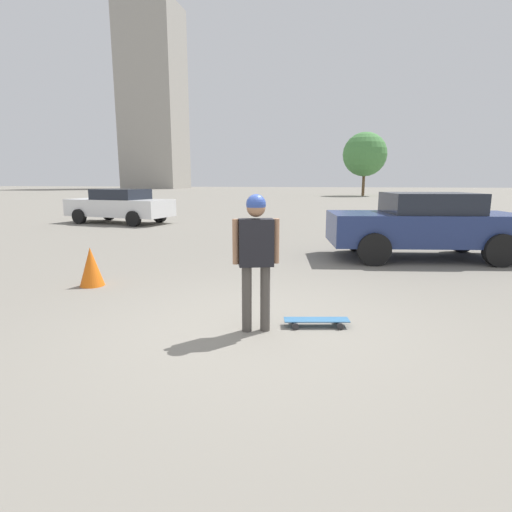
{
  "coord_description": "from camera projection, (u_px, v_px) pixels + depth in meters",
  "views": [
    {
      "loc": [
        0.96,
        -4.35,
        1.74
      ],
      "look_at": [
        0.0,
        0.0,
        0.89
      ],
      "focal_mm": 28.0,
      "sensor_mm": 36.0,
      "label": 1
    }
  ],
  "objects": [
    {
      "name": "ground_plane",
      "position": [
        256.0,
        330.0,
        4.7
      ],
      "size": [
        220.0,
        220.0,
        0.0
      ],
      "primitive_type": "plane",
      "color": "gray"
    },
    {
      "name": "person",
      "position": [
        256.0,
        247.0,
        4.51
      ],
      "size": [
        0.51,
        0.31,
        1.59
      ],
      "rotation": [
        0.0,
        0.0,
        0.33
      ],
      "color": "#4C4742",
      "rests_on": "ground_plane"
    },
    {
      "name": "skateboard",
      "position": [
        316.0,
        321.0,
        4.82
      ],
      "size": [
        0.8,
        0.37,
        0.09
      ],
      "rotation": [
        0.0,
        0.0,
        -2.92
      ],
      "color": "#336693",
      "rests_on": "ground_plane"
    },
    {
      "name": "car_parked_near",
      "position": [
        424.0,
        224.0,
        8.96
      ],
      "size": [
        4.35,
        2.47,
        1.47
      ],
      "rotation": [
        0.0,
        0.0,
        -2.97
      ],
      "color": "navy",
      "rests_on": "ground_plane"
    },
    {
      "name": "car_parked_far",
      "position": [
        120.0,
        205.0,
        16.51
      ],
      "size": [
        4.61,
        2.42,
        1.41
      ],
      "rotation": [
        0.0,
        0.0,
        -3.3
      ],
      "color": "silver",
      "rests_on": "ground_plane"
    },
    {
      "name": "building_block_distant",
      "position": [
        153.0,
        100.0,
        88.73
      ],
      "size": [
        12.65,
        10.5,
        38.94
      ],
      "color": "#9E998E",
      "rests_on": "ground_plane"
    },
    {
      "name": "tree_distant",
      "position": [
        365.0,
        154.0,
        46.11
      ],
      "size": [
        5.02,
        5.02,
        7.26
      ],
      "color": "brown",
      "rests_on": "ground_plane"
    },
    {
      "name": "traffic_cone",
      "position": [
        91.0,
        267.0,
        6.65
      ],
      "size": [
        0.4,
        0.4,
        0.65
      ],
      "color": "orange",
      "rests_on": "ground_plane"
    }
  ]
}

